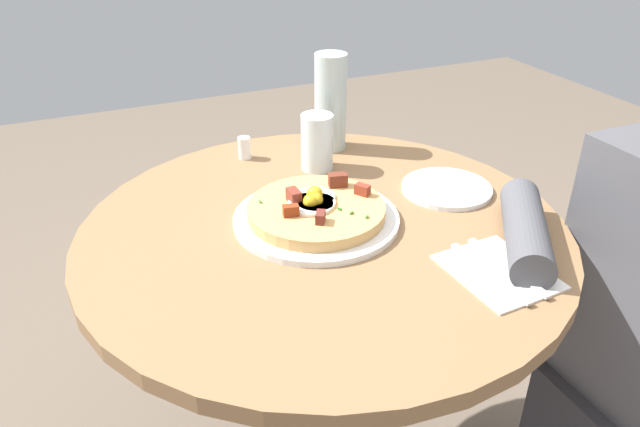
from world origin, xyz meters
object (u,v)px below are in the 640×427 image
(fork, at_px, (489,272))
(salt_shaker, at_px, (244,148))
(bread_plate, at_px, (447,188))
(breakfast_pizza, at_px, (316,209))
(water_glass, at_px, (317,142))
(water_bottle, at_px, (330,102))
(knife, at_px, (507,267))
(dining_table, at_px, (323,304))
(pizza_plate, at_px, (316,219))

(fork, relative_size, salt_shaker, 3.66)
(fork, distance_m, salt_shaker, 0.62)
(bread_plate, relative_size, salt_shaker, 3.62)
(breakfast_pizza, height_order, water_glass, water_glass)
(water_bottle, bearing_deg, bread_plate, 22.33)
(bread_plate, relative_size, water_glass, 1.49)
(water_glass, height_order, salt_shaker, water_glass)
(bread_plate, bearing_deg, knife, -14.67)
(breakfast_pizza, bearing_deg, dining_table, 21.43)
(dining_table, relative_size, bread_plate, 4.93)
(dining_table, distance_m, bread_plate, 0.34)
(breakfast_pizza, height_order, bread_plate, breakfast_pizza)
(salt_shaker, bearing_deg, water_glass, 48.06)
(knife, xyz_separation_m, water_bottle, (-0.56, -0.05, 0.10))
(fork, relative_size, knife, 1.00)
(dining_table, relative_size, knife, 4.89)
(knife, bearing_deg, water_glass, -168.07)
(dining_table, bearing_deg, bread_plate, 94.60)
(bread_plate, relative_size, water_bottle, 0.82)
(fork, bearing_deg, water_bottle, 178.75)
(dining_table, distance_m, pizza_plate, 0.19)
(water_glass, bearing_deg, pizza_plate, -24.17)
(knife, relative_size, salt_shaker, 3.66)
(dining_table, height_order, knife, knife)
(salt_shaker, bearing_deg, water_bottle, 83.89)
(bread_plate, bearing_deg, breakfast_pizza, -89.09)
(knife, bearing_deg, water_bottle, -177.61)
(breakfast_pizza, relative_size, salt_shaker, 5.07)
(pizza_plate, distance_m, fork, 0.32)
(breakfast_pizza, relative_size, fork, 1.38)
(breakfast_pizza, xyz_separation_m, knife, (0.27, 0.22, -0.02))
(bread_plate, height_order, salt_shaker, salt_shaker)
(water_bottle, xyz_separation_m, salt_shaker, (-0.02, -0.20, -0.08))
(knife, distance_m, salt_shaker, 0.64)
(dining_table, xyz_separation_m, water_glass, (-0.22, 0.09, 0.24))
(fork, xyz_separation_m, salt_shaker, (-0.59, -0.21, 0.02))
(breakfast_pizza, distance_m, bread_plate, 0.29)
(water_glass, distance_m, water_bottle, 0.13)
(water_bottle, height_order, salt_shaker, water_bottle)
(water_glass, relative_size, water_bottle, 0.55)
(salt_shaker, bearing_deg, fork, 19.89)
(pizza_plate, distance_m, salt_shaker, 0.32)
(bread_plate, relative_size, knife, 0.99)
(dining_table, height_order, water_bottle, water_bottle)
(breakfast_pizza, xyz_separation_m, salt_shaker, (-0.32, -0.03, -0.00))
(bread_plate, distance_m, water_bottle, 0.33)
(breakfast_pizza, distance_m, fork, 0.32)
(dining_table, relative_size, breakfast_pizza, 3.53)
(breakfast_pizza, bearing_deg, bread_plate, 90.91)
(breakfast_pizza, xyz_separation_m, water_bottle, (-0.30, 0.17, 0.08))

